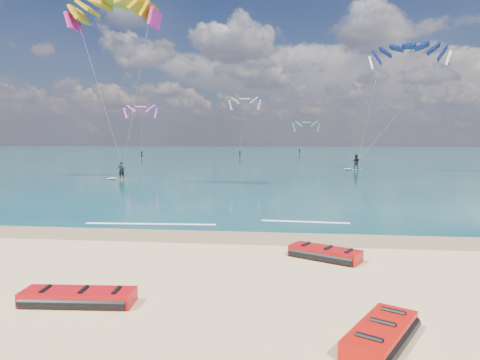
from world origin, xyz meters
name	(u,v)px	position (x,y,z in m)	size (l,w,h in m)	color
ground	(251,170)	(0.00, 40.00, 0.00)	(320.00, 320.00, 0.00)	tan
wet_sand_strip	(171,235)	(0.00, 3.00, 0.00)	(320.00, 2.40, 0.01)	brown
sea	(271,153)	(0.00, 104.00, 0.02)	(320.00, 200.00, 0.04)	#0A3439
packed_kite_left	(78,304)	(-0.19, -4.26, 0.00)	(2.83, 1.09, 0.40)	#B5090E
packed_kite_mid	(325,259)	(5.90, 0.27, 0.00)	(2.50, 1.20, 0.44)	#A30C0B
packed_kite_right	(381,344)	(6.48, -5.47, 0.00)	(2.43, 1.18, 0.43)	#B90E07
kitesurfer_main	(117,89)	(-10.08, 22.56, 8.19)	(8.63, 8.08, 15.98)	gold
kitesurfer_far	(382,103)	(15.58, 38.77, 8.09)	(11.89, 8.18, 15.70)	yellow
shoreline_foam	(214,223)	(1.35, 5.53, 0.04)	(12.04, 1.85, 0.01)	white
distant_kites	(232,133)	(-7.11, 74.95, 5.07)	(38.32, 26.66, 11.83)	#EF46CD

